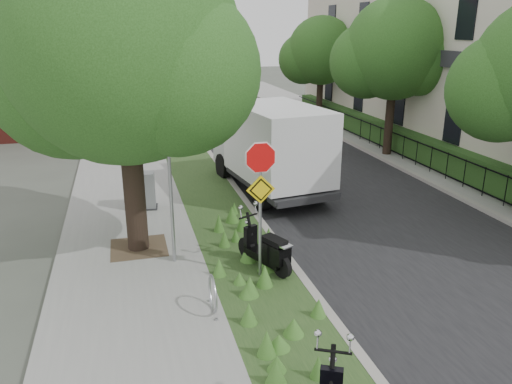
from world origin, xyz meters
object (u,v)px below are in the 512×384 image
sign_assembly (261,182)px  box_truck (271,144)px  utility_cabinet (142,191)px  scooter_near (269,254)px

sign_assembly → box_truck: 6.41m
utility_cabinet → scooter_near: bearing=-62.5°
sign_assembly → box_truck: (2.05, 6.04, -0.64)m
box_truck → utility_cabinet: bearing=-168.6°
scooter_near → utility_cabinet: 5.62m
scooter_near → utility_cabinet: utility_cabinet is taller
box_truck → utility_cabinet: size_ratio=5.26×
scooter_near → box_truck: size_ratio=0.28×
sign_assembly → box_truck: sign_assembly is taller
box_truck → utility_cabinet: (-4.37, -0.88, -1.03)m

